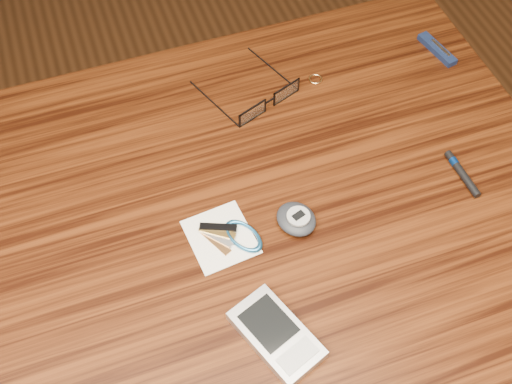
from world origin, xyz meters
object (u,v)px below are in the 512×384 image
Objects in this scene: pedometer at (296,219)px; pda_phone at (276,335)px; desk at (225,255)px; pocket_knife at (437,49)px; notepad_keys at (232,236)px; eyeglasses at (266,100)px.

pda_phone is at bearing -119.95° from pedometer.
desk is 0.15m from pedometer.
pedometer is 0.85× the size of pocket_knife.
pda_phone is at bearing -87.76° from notepad_keys.
notepad_keys is at bearing -120.95° from eyeglasses.
pocket_knife reaches higher than desk.
pedometer is (0.08, 0.15, 0.00)m from pda_phone.
notepad_keys is (-0.01, 0.15, -0.01)m from pda_phone.
pedometer reaches higher than pocket_knife.
notepad_keys is (-0.13, -0.21, -0.01)m from eyeglasses.
eyeglasses is 1.22× the size of pda_phone.
pedometer is at bearing -23.78° from desk.
pda_phone is 1.58× the size of pocket_knife.
desk is 0.22m from pda_phone.
pda_phone is 0.15m from notepad_keys.
pda_phone is 0.17m from pedometer.
pedometer reaches higher than notepad_keys.
eyeglasses is 0.38m from pda_phone.
desk is at bearing -156.07° from pocket_knife.
eyeglasses is (0.13, 0.18, 0.11)m from desk.
eyeglasses reaches higher than pda_phone.
pda_phone is at bearing -108.27° from eyeglasses.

